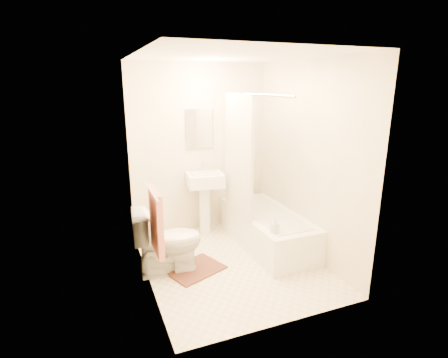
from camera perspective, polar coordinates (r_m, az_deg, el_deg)
name	(u,v)px	position (r m, az deg, el deg)	size (l,w,h in m)	color
floor	(232,263)	(4.38, 1.24, -13.53)	(2.40, 2.40, 0.00)	beige
ceiling	(233,55)	(3.85, 1.46, 19.56)	(2.40, 2.40, 0.00)	white
wall_back	(200,149)	(5.05, -4.00, 4.86)	(2.00, 0.02, 2.40)	beige
wall_left	(143,176)	(3.68, -13.14, 0.51)	(0.02, 2.40, 2.40)	beige
wall_right	(307,160)	(4.42, 13.37, 2.97)	(0.02, 2.40, 2.40)	beige
mirror	(200,129)	(4.98, -3.99, 8.22)	(0.40, 0.03, 0.55)	white
curtain_rod	(254,94)	(4.05, 4.87, 13.65)	(0.03, 0.03, 1.70)	silver
shower_curtain	(238,155)	(4.51, 2.38, 3.86)	(0.04, 0.80, 1.55)	silver
towel_bar	(152,191)	(3.48, -11.75, -2.00)	(0.02, 0.02, 0.60)	silver
towel	(156,222)	(3.59, -11.00, -6.83)	(0.06, 0.45, 0.66)	#CC7266
toilet_paper	(150,216)	(3.96, -11.97, -5.98)	(0.12, 0.12, 0.11)	white
toilet	(168,241)	(4.10, -9.15, -9.97)	(0.43, 0.77, 0.76)	silver
sink	(205,201)	(5.02, -3.12, -3.57)	(0.50, 0.40, 0.98)	white
bathtub	(267,229)	(4.78, 7.08, -8.05)	(0.70, 1.61, 0.45)	white
bath_mat	(195,269)	(4.25, -4.75, -14.44)	(0.62, 0.47, 0.02)	#4D291E
soap_bottle	(275,226)	(4.08, 8.30, -7.53)	(0.08, 0.08, 0.18)	silver
scrub_brush	(245,200)	(5.10, 3.38, -3.47)	(0.05, 0.18, 0.04)	#3DAB6A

